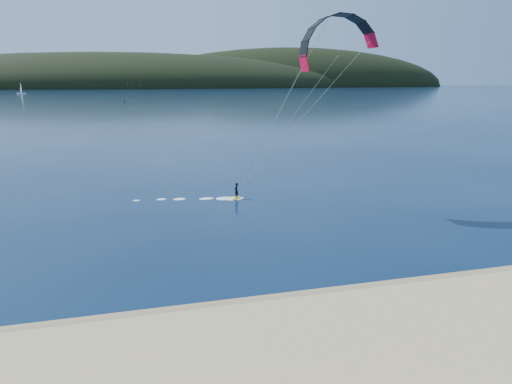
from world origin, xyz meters
TOP-DOWN VIEW (x-y plane):
  - ground at (0.00, 0.00)m, footprint 1800.00×1800.00m
  - wet_sand at (0.00, 4.50)m, footprint 220.00×2.50m
  - headland at (0.63, 745.28)m, footprint 1200.00×310.00m
  - kitesurfer_near at (11.47, 21.37)m, footprint 22.90×7.84m
  - kitesurfer_far at (-13.23, 206.02)m, footprint 9.28×7.31m
  - sailboat at (-118.51, 406.28)m, footprint 7.18×4.84m

SIDE VIEW (x-z plane):
  - ground at x=0.00m, z-range 0.00..0.00m
  - headland at x=0.63m, z-range -70.00..70.00m
  - wet_sand at x=0.00m, z-range 0.00..0.10m
  - sailboat at x=-118.51m, z-range -4.28..5.77m
  - kitesurfer_far at x=-13.23m, z-range 3.57..15.77m
  - kitesurfer_near at x=11.47m, z-range 4.82..22.02m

